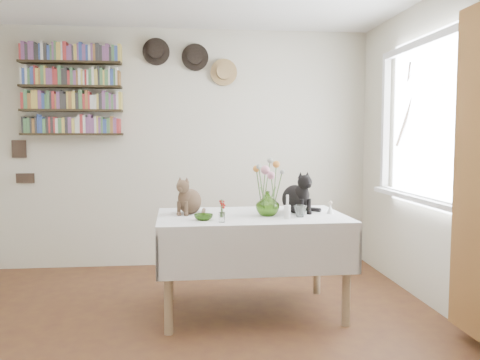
{
  "coord_description": "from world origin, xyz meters",
  "views": [
    {
      "loc": [
        0.03,
        -3.18,
        1.37
      ],
      "look_at": [
        0.44,
        0.58,
        1.05
      ],
      "focal_mm": 38.0,
      "sensor_mm": 36.0,
      "label": 1
    }
  ],
  "objects": [
    {
      "name": "green_bowl",
      "position": [
        0.17,
        0.47,
        0.79
      ],
      "size": [
        0.17,
        0.17,
        0.04
      ],
      "primitive_type": "imported",
      "rotation": [
        0.0,
        0.0,
        0.27
      ],
      "color": "#76B03E",
      "rests_on": "dining_table"
    },
    {
      "name": "porcelain_figurine",
      "position": [
        1.16,
        0.66,
        0.81
      ],
      "size": [
        0.05,
        0.05,
        0.1
      ],
      "color": "white",
      "rests_on": "dining_table"
    },
    {
      "name": "drinking_glass",
      "position": [
        0.89,
        0.53,
        0.82
      ],
      "size": [
        0.12,
        0.12,
        0.09
      ],
      "primitive_type": "imported",
      "rotation": [
        0.0,
        0.0,
        -0.27
      ],
      "color": "white",
      "rests_on": "dining_table"
    },
    {
      "name": "room",
      "position": [
        0.0,
        0.0,
        1.25
      ],
      "size": [
        4.08,
        4.58,
        2.58
      ],
      "color": "brown",
      "rests_on": "ground"
    },
    {
      "name": "wall_art_plaques",
      "position": [
        -1.63,
        2.23,
        1.12
      ],
      "size": [
        0.21,
        0.02,
        0.44
      ],
      "color": "#38281E",
      "rests_on": "room"
    },
    {
      "name": "candlestick",
      "position": [
        0.78,
        0.47,
        0.83
      ],
      "size": [
        0.05,
        0.05,
        0.18
      ],
      "color": "white",
      "rests_on": "dining_table"
    },
    {
      "name": "wall_hats",
      "position": [
        0.12,
        2.19,
        2.17
      ],
      "size": [
        0.98,
        0.09,
        0.48
      ],
      "color": "black",
      "rests_on": "room"
    },
    {
      "name": "flower_bouquet",
      "position": [
        0.66,
        0.63,
        1.11
      ],
      "size": [
        0.17,
        0.13,
        0.39
      ],
      "color": "#4C7233",
      "rests_on": "flower_vase"
    },
    {
      "name": "curtain",
      "position": [
        1.9,
        -0.12,
        1.15
      ],
      "size": [
        0.12,
        0.38,
        2.1
      ],
      "primitive_type": "cube",
      "color": "brown",
      "rests_on": "room"
    },
    {
      "name": "bookshelf_unit",
      "position": [
        -1.1,
        2.16,
        1.84
      ],
      "size": [
        1.0,
        0.16,
        0.91
      ],
      "color": "#302616",
      "rests_on": "room"
    },
    {
      "name": "black_cat",
      "position": [
        0.91,
        0.77,
        0.94
      ],
      "size": [
        0.32,
        0.35,
        0.34
      ],
      "primitive_type": null,
      "rotation": [
        0.0,
        0.0,
        0.42
      ],
      "color": "black",
      "rests_on": "dining_table"
    },
    {
      "name": "window",
      "position": [
        1.97,
        0.8,
        1.4
      ],
      "size": [
        0.12,
        1.52,
        1.32
      ],
      "color": "white",
      "rests_on": "room"
    },
    {
      "name": "dining_table",
      "position": [
        0.54,
        0.68,
        0.58
      ],
      "size": [
        1.46,
        0.95,
        0.77
      ],
      "color": "white",
      "rests_on": "room"
    },
    {
      "name": "flower_vase",
      "position": [
        0.66,
        0.62,
        0.87
      ],
      "size": [
        0.23,
        0.23,
        0.19
      ],
      "primitive_type": "imported",
      "rotation": [
        0.0,
        0.0,
        -0.3
      ],
      "color": "#76B03E",
      "rests_on": "dining_table"
    },
    {
      "name": "berry_jar",
      "position": [
        0.29,
        0.36,
        0.85
      ],
      "size": [
        0.04,
        0.04,
        0.18
      ],
      "color": "white",
      "rests_on": "dining_table"
    },
    {
      "name": "tabby_cat",
      "position": [
        0.07,
        0.8,
        0.92
      ],
      "size": [
        0.3,
        0.32,
        0.3
      ],
      "primitive_type": null,
      "rotation": [
        0.0,
        0.0,
        -0.51
      ],
      "color": "brown",
      "rests_on": "dining_table"
    }
  ]
}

